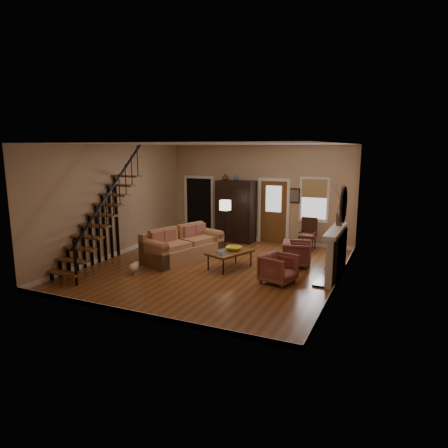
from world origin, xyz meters
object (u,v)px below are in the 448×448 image
at_px(armoire, 236,211).
at_px(coffee_table, 230,260).
at_px(sofa, 183,245).
at_px(armchair_right, 297,254).
at_px(armchair_left, 278,269).
at_px(floor_lamp, 225,225).
at_px(side_chair, 308,234).

xyz_separation_m(armoire, coffee_table, (1.08, -2.99, -0.82)).
distance_m(armoire, sofa, 2.92).
xyz_separation_m(sofa, armchair_right, (3.13, 0.77, -0.10)).
bearing_deg(armchair_left, floor_lamp, 60.82).
height_order(coffee_table, armchair_left, armchair_left).
bearing_deg(armoire, armchair_right, -37.51).
bearing_deg(armchair_left, side_chair, 15.32).
bearing_deg(armchair_right, floor_lamp, 59.71).
height_order(sofa, side_chair, side_chair).
bearing_deg(armchair_right, side_chair, -8.81).
xyz_separation_m(armoire, armchair_left, (2.61, -3.58, -0.70)).
height_order(armoire, armchair_right, armoire).
height_order(armchair_right, floor_lamp, floor_lamp).
xyz_separation_m(coffee_table, armchair_left, (1.53, -0.58, 0.11)).
xyz_separation_m(coffee_table, side_chair, (1.47, 2.79, 0.28)).
xyz_separation_m(coffee_table, floor_lamp, (-0.92, 1.73, 0.56)).
distance_m(armchair_left, armchair_right, 1.53).
bearing_deg(sofa, armchair_left, 4.35).
relative_size(armchair_left, side_chair, 0.74).
xyz_separation_m(floor_lamp, side_chair, (2.38, 1.06, -0.28)).
bearing_deg(floor_lamp, sofa, -111.67).
relative_size(sofa, floor_lamp, 1.50).
distance_m(sofa, coffee_table, 1.56).
bearing_deg(sofa, armoire, 99.04).
relative_size(sofa, side_chair, 2.33).
distance_m(armchair_left, floor_lamp, 3.40).
distance_m(armchair_right, side_chair, 1.87).
height_order(armoire, sofa, armoire).
distance_m(armoire, coffee_table, 3.29).
xyz_separation_m(armchair_right, floor_lamp, (-2.51, 0.79, 0.45)).
bearing_deg(floor_lamp, coffee_table, -62.08).
bearing_deg(armoire, side_chair, -4.48).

